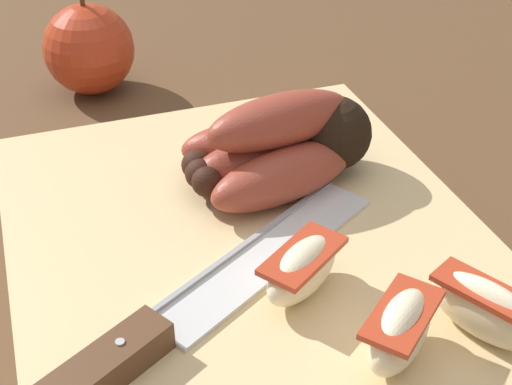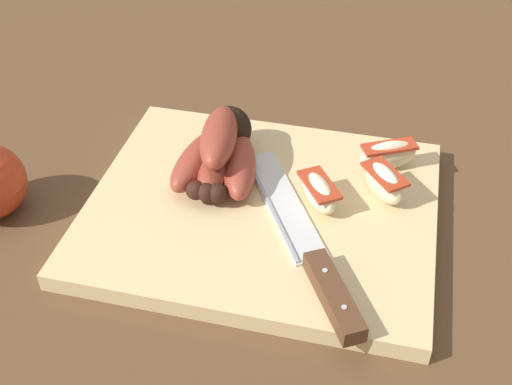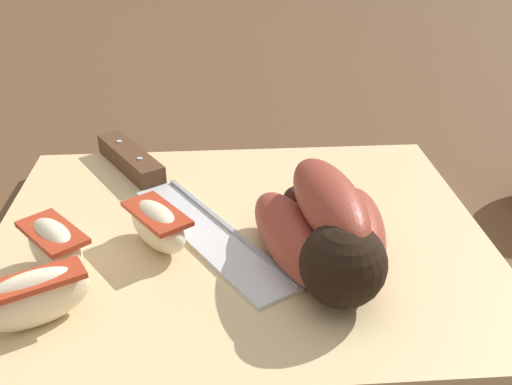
# 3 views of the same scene
# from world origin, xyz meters

# --- Properties ---
(ground_plane) EXTENTS (6.00, 6.00, 0.00)m
(ground_plane) POSITION_xyz_m (0.00, 0.00, 0.00)
(ground_plane) COLOR brown
(cutting_board) EXTENTS (0.37, 0.30, 0.02)m
(cutting_board) POSITION_xyz_m (-0.02, 0.02, 0.01)
(cutting_board) COLOR #DBBC84
(cutting_board) RESTS_ON ground_plane
(banana_bunch) EXTENTS (0.11, 0.14, 0.07)m
(banana_bunch) POSITION_xyz_m (0.04, -0.03, 0.05)
(banana_bunch) COLOR black
(banana_bunch) RESTS_ON cutting_board
(chefs_knife) EXTENTS (0.17, 0.26, 0.02)m
(chefs_knife) POSITION_xyz_m (-0.08, 0.09, 0.03)
(chefs_knife) COLOR silver
(chefs_knife) RESTS_ON cutting_board
(apple_wedge_near) EXTENTS (0.07, 0.05, 0.04)m
(apple_wedge_near) POSITION_xyz_m (-0.14, -0.07, 0.04)
(apple_wedge_near) COLOR beige
(apple_wedge_near) RESTS_ON cutting_board
(apple_wedge_middle) EXTENTS (0.06, 0.06, 0.03)m
(apple_wedge_middle) POSITION_xyz_m (-0.07, 0.01, 0.04)
(apple_wedge_middle) COLOR beige
(apple_wedge_middle) RESTS_ON cutting_board
(apple_wedge_far) EXTENTS (0.06, 0.06, 0.04)m
(apple_wedge_far) POSITION_xyz_m (-0.14, -0.02, 0.04)
(apple_wedge_far) COLOR beige
(apple_wedge_far) RESTS_ON cutting_board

